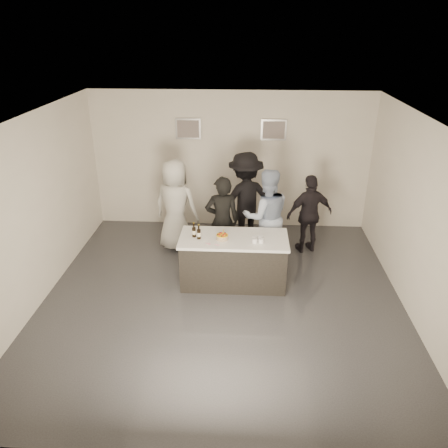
# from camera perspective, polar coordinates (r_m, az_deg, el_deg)

# --- Properties ---
(floor) EXTENTS (6.00, 6.00, 0.00)m
(floor) POSITION_cam_1_polar(r_m,az_deg,el_deg) (7.51, -0.22, -9.61)
(floor) COLOR #3D3D42
(floor) RESTS_ON ground
(ceiling) EXTENTS (6.00, 6.00, 0.00)m
(ceiling) POSITION_cam_1_polar(r_m,az_deg,el_deg) (6.31, -0.27, 13.44)
(ceiling) COLOR white
(wall_back) EXTENTS (6.00, 0.04, 3.00)m
(wall_back) POSITION_cam_1_polar(r_m,az_deg,el_deg) (9.59, 0.87, 8.22)
(wall_back) COLOR silver
(wall_back) RESTS_ON ground
(wall_front) EXTENTS (6.00, 0.04, 3.00)m
(wall_front) POSITION_cam_1_polar(r_m,az_deg,el_deg) (4.22, -2.84, -15.90)
(wall_front) COLOR silver
(wall_front) RESTS_ON ground
(wall_left) EXTENTS (0.04, 6.00, 3.00)m
(wall_left) POSITION_cam_1_polar(r_m,az_deg,el_deg) (7.56, -23.58, 1.36)
(wall_left) COLOR silver
(wall_left) RESTS_ON ground
(wall_right) EXTENTS (0.04, 6.00, 3.00)m
(wall_right) POSITION_cam_1_polar(r_m,az_deg,el_deg) (7.25, 24.15, 0.27)
(wall_right) COLOR silver
(wall_right) RESTS_ON ground
(picture_left) EXTENTS (0.54, 0.04, 0.44)m
(picture_left) POSITION_cam_1_polar(r_m,az_deg,el_deg) (9.46, -4.70, 12.29)
(picture_left) COLOR #B2B2B7
(picture_left) RESTS_ON wall_back
(picture_right) EXTENTS (0.54, 0.04, 0.44)m
(picture_right) POSITION_cam_1_polar(r_m,az_deg,el_deg) (9.39, 6.51, 12.12)
(picture_right) COLOR #B2B2B7
(picture_right) RESTS_ON wall_back
(bar_counter) EXTENTS (1.86, 0.86, 0.90)m
(bar_counter) POSITION_cam_1_polar(r_m,az_deg,el_deg) (7.69, 1.25, -4.77)
(bar_counter) COLOR white
(bar_counter) RESTS_ON ground
(cake) EXTENTS (0.20, 0.20, 0.07)m
(cake) POSITION_cam_1_polar(r_m,az_deg,el_deg) (7.40, -0.24, -1.74)
(cake) COLOR yellow
(cake) RESTS_ON bar_counter
(beer_bottle_a) EXTENTS (0.07, 0.07, 0.26)m
(beer_bottle_a) POSITION_cam_1_polar(r_m,az_deg,el_deg) (7.46, -3.95, -0.77)
(beer_bottle_a) COLOR black
(beer_bottle_a) RESTS_ON bar_counter
(beer_bottle_b) EXTENTS (0.07, 0.07, 0.26)m
(beer_bottle_b) POSITION_cam_1_polar(r_m,az_deg,el_deg) (7.38, -3.31, -1.03)
(beer_bottle_b) COLOR black
(beer_bottle_b) RESTS_ON bar_counter
(tumbler_cluster) EXTENTS (0.19, 0.19, 0.08)m
(tumbler_cluster) POSITION_cam_1_polar(r_m,az_deg,el_deg) (7.35, 4.44, -2.00)
(tumbler_cluster) COLOR orange
(tumbler_cluster) RESTS_ON bar_counter
(candles) EXTENTS (0.24, 0.08, 0.01)m
(candles) POSITION_cam_1_polar(r_m,az_deg,el_deg) (7.24, -1.45, -2.67)
(candles) COLOR pink
(candles) RESTS_ON bar_counter
(person_main_black) EXTENTS (0.70, 0.51, 1.75)m
(person_main_black) POSITION_cam_1_polar(r_m,az_deg,el_deg) (8.14, -0.25, 0.38)
(person_main_black) COLOR black
(person_main_black) RESTS_ON ground
(person_main_blue) EXTENTS (1.01, 0.85, 1.86)m
(person_main_blue) POSITION_cam_1_polar(r_m,az_deg,el_deg) (8.24, 5.54, 0.97)
(person_main_blue) COLOR #9EAFCF
(person_main_blue) RESTS_ON ground
(person_guest_left) EXTENTS (1.04, 0.83, 1.87)m
(person_guest_left) POSITION_cam_1_polar(r_m,az_deg,el_deg) (8.74, -6.33, 2.43)
(person_guest_left) COLOR silver
(person_guest_left) RESTS_ON ground
(person_guest_right) EXTENTS (1.02, 0.65, 1.61)m
(person_guest_right) POSITION_cam_1_polar(r_m,az_deg,el_deg) (8.78, 11.11, 1.28)
(person_guest_right) COLOR black
(person_guest_right) RESTS_ON ground
(person_guest_back) EXTENTS (1.46, 1.20, 1.96)m
(person_guest_back) POSITION_cam_1_polar(r_m,az_deg,el_deg) (8.87, 2.78, 3.20)
(person_guest_back) COLOR black
(person_guest_back) RESTS_ON ground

